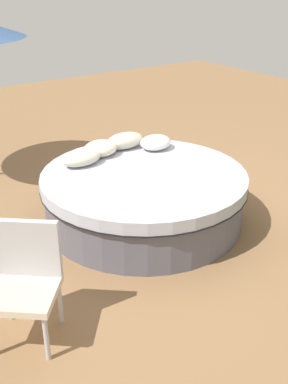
{
  "coord_description": "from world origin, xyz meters",
  "views": [
    {
      "loc": [
        -2.81,
        -3.96,
        2.71
      ],
      "look_at": [
        0.0,
        0.0,
        0.37
      ],
      "focal_mm": 42.77,
      "sensor_mm": 36.0,
      "label": 1
    }
  ],
  "objects_px": {
    "round_bed": "(144,196)",
    "throw_pillow_3": "(81,158)",
    "throw_pillow_0": "(156,142)",
    "throw_pillow_1": "(125,141)",
    "patio_chair": "(26,274)",
    "throw_pillow_2": "(101,148)"
  },
  "relations": [
    {
      "from": "patio_chair",
      "to": "throw_pillow_1",
      "type": "bearing_deg",
      "value": -99.41
    },
    {
      "from": "throw_pillow_1",
      "to": "round_bed",
      "type": "bearing_deg",
      "value": -108.33
    },
    {
      "from": "throw_pillow_1",
      "to": "throw_pillow_3",
      "type": "height_order",
      "value": "throw_pillow_1"
    },
    {
      "from": "throw_pillow_2",
      "to": "patio_chair",
      "type": "bearing_deg",
      "value": -134.5
    },
    {
      "from": "throw_pillow_0",
      "to": "throw_pillow_1",
      "type": "relative_size",
      "value": 0.78
    },
    {
      "from": "throw_pillow_1",
      "to": "throw_pillow_3",
      "type": "xyz_separation_m",
      "value": [
        -0.75,
        -0.19,
        -0.02
      ]
    },
    {
      "from": "round_bed",
      "to": "patio_chair",
      "type": "bearing_deg",
      "value": -151.75
    },
    {
      "from": "throw_pillow_0",
      "to": "throw_pillow_2",
      "type": "bearing_deg",
      "value": 163.33
    },
    {
      "from": "throw_pillow_0",
      "to": "patio_chair",
      "type": "bearing_deg",
      "value": -147.54
    },
    {
      "from": "throw_pillow_0",
      "to": "throw_pillow_1",
      "type": "bearing_deg",
      "value": 139.81
    },
    {
      "from": "throw_pillow_0",
      "to": "throw_pillow_2",
      "type": "height_order",
      "value": "throw_pillow_2"
    },
    {
      "from": "patio_chair",
      "to": "throw_pillow_3",
      "type": "bearing_deg",
      "value": -90.24
    },
    {
      "from": "round_bed",
      "to": "throw_pillow_3",
      "type": "xyz_separation_m",
      "value": [
        -0.48,
        0.62,
        0.39
      ]
    },
    {
      "from": "round_bed",
      "to": "throw_pillow_3",
      "type": "relative_size",
      "value": 4.93
    },
    {
      "from": "throw_pillow_2",
      "to": "round_bed",
      "type": "bearing_deg",
      "value": -80.34
    },
    {
      "from": "patio_chair",
      "to": "throw_pillow_0",
      "type": "bearing_deg",
      "value": -107.32
    },
    {
      "from": "throw_pillow_0",
      "to": "throw_pillow_2",
      "type": "relative_size",
      "value": 0.97
    },
    {
      "from": "throw_pillow_2",
      "to": "throw_pillow_3",
      "type": "bearing_deg",
      "value": -158.01
    },
    {
      "from": "round_bed",
      "to": "throw_pillow_0",
      "type": "distance_m",
      "value": 0.89
    },
    {
      "from": "throw_pillow_1",
      "to": "patio_chair",
      "type": "xyz_separation_m",
      "value": [
        -2.12,
        -1.81,
        -0.17
      ]
    },
    {
      "from": "round_bed",
      "to": "throw_pillow_3",
      "type": "bearing_deg",
      "value": 127.65
    },
    {
      "from": "round_bed",
      "to": "patio_chair",
      "type": "relative_size",
      "value": 2.45
    }
  ]
}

